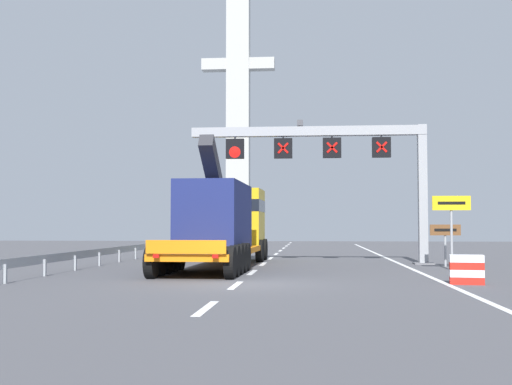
% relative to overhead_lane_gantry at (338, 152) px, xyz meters
% --- Properties ---
extents(ground, '(112.00, 112.00, 0.00)m').
position_rel_overhead_lane_gantry_xyz_m(ground, '(-3.34, -10.99, -5.26)').
color(ground, '#4C4C51').
extents(lane_markings, '(0.20, 57.41, 0.01)m').
position_rel_overhead_lane_gantry_xyz_m(lane_markings, '(-3.52, 10.41, -5.25)').
color(lane_markings, silver).
rests_on(lane_markings, ground).
extents(edge_line_right, '(0.20, 63.00, 0.01)m').
position_rel_overhead_lane_gantry_xyz_m(edge_line_right, '(2.86, 1.01, -5.25)').
color(edge_line_right, silver).
rests_on(edge_line_right, ground).
extents(overhead_lane_gantry, '(11.36, 0.90, 6.82)m').
position_rel_overhead_lane_gantry_xyz_m(overhead_lane_gantry, '(0.00, 0.00, 0.00)').
color(overhead_lane_gantry, '#9EA0A5').
rests_on(overhead_lane_gantry, ground).
extents(heavy_haul_truck_orange, '(3.24, 14.10, 5.30)m').
position_rel_overhead_lane_gantry_xyz_m(heavy_haul_truck_orange, '(-5.17, -1.85, -3.27)').
color(heavy_haul_truck_orange, orange).
rests_on(heavy_haul_truck_orange, ground).
extents(exit_sign_yellow, '(1.52, 0.15, 2.99)m').
position_rel_overhead_lane_gantry_xyz_m(exit_sign_yellow, '(4.36, -4.14, -2.98)').
color(exit_sign_yellow, '#9EA0A5').
rests_on(exit_sign_yellow, ground).
extents(tourist_info_sign_brown, '(1.32, 0.15, 1.84)m').
position_rel_overhead_lane_gantry_xyz_m(tourist_info_sign_brown, '(4.57, -1.78, -3.87)').
color(tourist_info_sign_brown, '#9EA0A5').
rests_on(tourist_info_sign_brown, ground).
extents(crash_barrier_striped, '(1.06, 0.63, 0.90)m').
position_rel_overhead_lane_gantry_xyz_m(crash_barrier_striped, '(3.47, -10.51, -4.81)').
color(crash_barrier_striped, red).
rests_on(crash_barrier_striped, ground).
extents(guardrail_left, '(0.13, 36.02, 0.76)m').
position_rel_overhead_lane_gantry_xyz_m(guardrail_left, '(-10.76, 5.01, -4.70)').
color(guardrail_left, '#999EA3').
rests_on(guardrail_left, ground).
extents(bridge_pylon_distant, '(9.00, 2.00, 35.01)m').
position_rel_overhead_lane_gantry_xyz_m(bridge_pylon_distant, '(-10.30, 48.56, 12.64)').
color(bridge_pylon_distant, '#B7B7B2').
rests_on(bridge_pylon_distant, ground).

